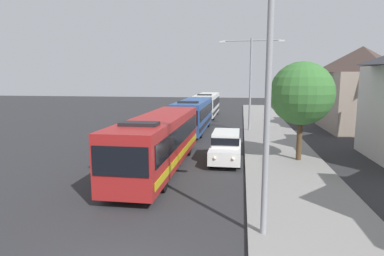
% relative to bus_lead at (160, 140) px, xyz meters
% --- Properties ---
extents(bus_lead, '(2.58, 12.37, 3.21)m').
position_rel_bus_lead_xyz_m(bus_lead, '(0.00, 0.00, 0.00)').
color(bus_lead, maroon).
rests_on(bus_lead, ground_plane).
extents(bus_second_in_line, '(2.58, 11.14, 3.21)m').
position_rel_bus_lead_xyz_m(bus_second_in_line, '(-0.00, 13.26, -0.00)').
color(bus_second_in_line, '#284C8C').
rests_on(bus_second_in_line, ground_plane).
extents(bus_middle, '(2.58, 10.89, 3.21)m').
position_rel_bus_lead_xyz_m(bus_middle, '(-0.00, 25.80, -0.00)').
color(bus_middle, silver).
rests_on(bus_middle, ground_plane).
extents(white_suv, '(1.86, 4.87, 1.90)m').
position_rel_bus_lead_xyz_m(white_suv, '(3.70, 2.17, -0.66)').
color(white_suv, white).
rests_on(white_suv, ground_plane).
extents(streetlamp_near, '(5.83, 0.28, 8.85)m').
position_rel_bus_lead_xyz_m(streetlamp_near, '(5.40, -7.52, 3.83)').
color(streetlamp_near, gray).
rests_on(streetlamp_near, sidewalk).
extents(streetlamp_mid, '(6.04, 0.28, 8.75)m').
position_rel_bus_lead_xyz_m(streetlamp_mid, '(5.40, 14.09, 3.79)').
color(streetlamp_mid, gray).
rests_on(streetlamp_mid, sidewalk).
extents(roadside_tree, '(3.85, 3.85, 6.05)m').
position_rel_bus_lead_xyz_m(roadside_tree, '(8.19, 2.69, 2.57)').
color(roadside_tree, '#4C3823').
rests_on(roadside_tree, sidewalk).
extents(house_distant_gabled, '(6.51, 9.05, 8.25)m').
position_rel_bus_lead_xyz_m(house_distant_gabled, '(16.12, 16.43, 2.52)').
color(house_distant_gabled, gray).
rests_on(house_distant_gabled, ground_plane).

